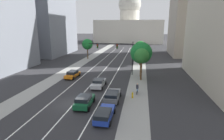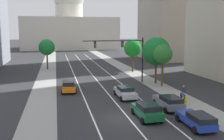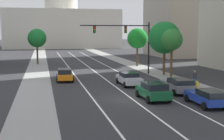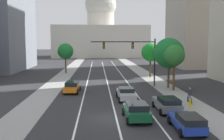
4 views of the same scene
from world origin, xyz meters
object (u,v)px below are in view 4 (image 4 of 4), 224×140
Objects in this scene: car_green at (136,111)px; cyclist at (190,96)px; car_silver at (126,93)px; street_tree_mid_right at (169,53)px; traffic_signal_mast at (135,52)px; fire_hydrant at (190,103)px; capitol_building at (101,35)px; street_tree_mid_left at (65,51)px; street_tree_far_right at (150,52)px; car_gray at (167,104)px; car_blue at (187,122)px; car_orange at (72,87)px; street_tree_near_right at (174,56)px.

car_green is 8.91m from cyclist.
car_green reaches higher than car_silver.
street_tree_mid_right is at bearing -43.20° from car_silver.
traffic_signal_mast is 10.63× the size of fire_hydrant.
cyclist is at bearing -108.98° from car_silver.
capitol_building is 95.14m from car_silver.
street_tree_mid_left is (-16.88, 29.35, 3.88)m from cyclist.
street_tree_far_right is (8.48, -74.96, -5.24)m from capitol_building.
street_tree_far_right is (0.71, 23.79, 4.28)m from fire_hydrant.
car_silver is 0.73× the size of street_tree_mid_left.
fire_hydrant is at bearing -85.50° from capitol_building.
fire_hydrant is at bearing -63.33° from car_gray.
car_blue is (5.01, -105.84, -9.25)m from capitol_building.
cyclist is (3.39, 3.30, 0.07)m from car_gray.
street_tree_mid_left reaches higher than cyclist.
street_tree_mid_right is 1.13× the size of street_tree_mid_left.
car_green is at bearing -114.13° from street_tree_mid_right.
car_green is (6.69, -12.94, 0.05)m from car_orange.
street_tree_mid_right is at bearing -84.23° from capitol_building.
car_orange reaches higher than car_blue.
fire_hydrant is (3.82, -13.21, -4.79)m from traffic_signal_mast.
street_tree_mid_right reaches higher than car_green.
fire_hydrant is at bearing -124.65° from car_silver.
car_gray is 4.20m from car_green.
traffic_signal_mast reaches higher than car_silver.
car_blue is at bearing -70.62° from street_tree_mid_left.
cyclist is (0.64, 1.88, 0.39)m from fire_hydrant.
fire_hydrant is at bearing -73.88° from traffic_signal_mast.
car_gray is at bearing 138.12° from cyclist.
car_green is at bearing -103.79° from street_tree_far_right.
car_silver is at bearing -142.61° from street_tree_near_right.
cyclist is 22.26m from street_tree_far_right.
street_tree_mid_right is (7.10, 15.84, 4.27)m from car_green.
street_tree_mid_left reaches higher than car_blue.
street_tree_mid_left is (-16.96, 7.43, -0.02)m from street_tree_far_right.
capitol_building is at bearing -0.30° from car_green.
car_orange is at bearing 66.04° from cyclist.
cyclist is (4.45, -11.33, -4.40)m from traffic_signal_mast.
street_tree_mid_right is 2.32m from street_tree_near_right.
street_tree_far_right is (4.53, 10.58, -0.50)m from traffic_signal_mast.
street_tree_far_right is (3.47, 25.21, 3.97)m from car_gray.
car_green is at bearing 179.07° from car_silver.
capitol_building is 90.38m from car_orange.
car_gray is at bearing -54.02° from car_green.
traffic_signal_mast is at bearing 3.49° from car_blue.
car_orange is 14.73m from street_tree_mid_right.
cyclist is 0.27× the size of street_tree_mid_left.
street_tree_mid_left is at bearing 19.90° from car_blue.
car_gray is 14.47m from street_tree_mid_right.
car_gray is at bearing -85.85° from traffic_signal_mast.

